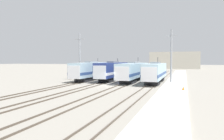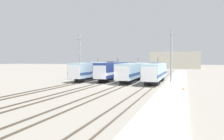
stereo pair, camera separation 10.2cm
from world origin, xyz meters
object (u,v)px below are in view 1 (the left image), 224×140
locomotive_far_left (91,70)px  catenary_tower_left (80,56)px  catenary_tower_right (171,56)px  locomotive_center_left (112,71)px  locomotive_far_right (155,72)px  traffic_cone (183,88)px  locomotive_center_right (133,71)px

locomotive_far_left → catenary_tower_left: catenary_tower_left is taller
locomotive_far_left → catenary_tower_right: (17.92, -0.94, 3.26)m
locomotive_center_left → catenary_tower_left: size_ratio=1.57×
locomotive_far_right → catenary_tower_left: size_ratio=1.63×
traffic_cone → catenary_tower_right: bearing=101.6°
traffic_cone → catenary_tower_left: bearing=152.6°
catenary_tower_left → locomotive_center_right: bearing=7.4°
locomotive_far_left → traffic_cone: 24.03m
locomotive_center_right → catenary_tower_left: catenary_tower_left is taller
locomotive_center_right → catenary_tower_left: bearing=-172.6°
traffic_cone → locomotive_center_right: bearing=128.1°
locomotive_center_left → locomotive_center_right: 4.94m
locomotive_center_left → traffic_cone: size_ratio=30.25×
locomotive_far_left → catenary_tower_left: 4.10m
locomotive_far_right → locomotive_center_left: bearing=168.2°
catenary_tower_left → catenary_tower_right: same height
locomotive_far_right → catenary_tower_left: bearing=179.1°
catenary_tower_right → traffic_cone: size_ratio=19.29×
locomotive_far_left → catenary_tower_right: size_ratio=1.61×
locomotive_center_left → catenary_tower_right: size_ratio=1.57×
locomotive_far_right → catenary_tower_right: 4.55m
locomotive_far_left → catenary_tower_right: bearing=-3.0°
locomotive_center_left → locomotive_center_right: size_ratio=0.84×
locomotive_far_right → catenary_tower_left: 17.44m
locomotive_far_right → traffic_cone: (5.52, -11.49, -1.66)m
locomotive_far_left → catenary_tower_left: bearing=-157.8°
catenary_tower_right → locomotive_far_left: bearing=177.0°
locomotive_far_right → traffic_cone: 12.86m
catenary_tower_left → traffic_cone: bearing=-27.4°
locomotive_center_left → catenary_tower_right: catenary_tower_right is taller
locomotive_center_left → locomotive_far_left: bearing=-170.0°
locomotive_center_left → traffic_cone: (15.40, -13.56, -1.72)m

